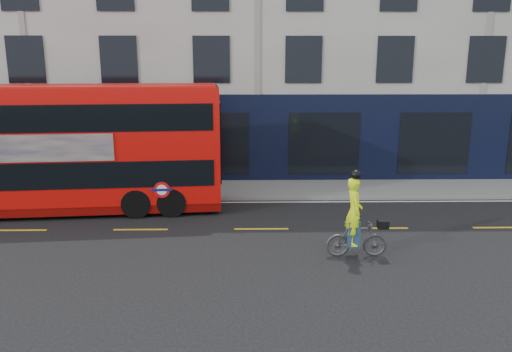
{
  "coord_description": "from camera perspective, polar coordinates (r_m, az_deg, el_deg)",
  "views": [
    {
      "loc": [
        -0.44,
        -14.23,
        5.48
      ],
      "look_at": [
        -0.17,
        2.24,
        1.64
      ],
      "focal_mm": 35.0,
      "sensor_mm": 36.0,
      "label": 1
    }
  ],
  "objects": [
    {
      "name": "kerb",
      "position": [
        19.98,
        0.34,
        -2.6
      ],
      "size": [
        60.0,
        0.12,
        0.13
      ],
      "primitive_type": "cube",
      "color": "slate",
      "rests_on": "ground"
    },
    {
      "name": "road_edge_line",
      "position": [
        19.71,
        0.36,
        -3.01
      ],
      "size": [
        58.0,
        0.1,
        0.01
      ],
      "primitive_type": "cube",
      "color": "silver",
      "rests_on": "ground"
    },
    {
      "name": "cyclist",
      "position": [
        14.41,
        11.32,
        -5.77
      ],
      "size": [
        1.75,
        0.7,
        2.54
      ],
      "rotation": [
        0.0,
        0.0,
        0.0
      ],
      "color": "#434548",
      "rests_on": "ground"
    },
    {
      "name": "ground",
      "position": [
        15.25,
        0.77,
        -7.93
      ],
      "size": [
        120.0,
        120.0,
        0.0
      ],
      "primitive_type": "plane",
      "color": "black",
      "rests_on": "ground"
    },
    {
      "name": "building_terrace",
      "position": [
        27.25,
        -0.03,
        17.35
      ],
      "size": [
        50.0,
        10.07,
        15.0
      ],
      "color": "beige",
      "rests_on": "ground"
    },
    {
      "name": "bus",
      "position": [
        19.43,
        -21.17,
        3.01
      ],
      "size": [
        11.62,
        3.6,
        4.61
      ],
      "rotation": [
        0.0,
        0.0,
        0.09
      ],
      "color": "red",
      "rests_on": "ground"
    },
    {
      "name": "lane_dashes",
      "position": [
        16.66,
        0.61,
        -6.06
      ],
      "size": [
        58.0,
        0.12,
        0.01
      ],
      "primitive_type": null,
      "color": "gold",
      "rests_on": "ground"
    },
    {
      "name": "pavement",
      "position": [
        21.43,
        0.25,
        -1.53
      ],
      "size": [
        60.0,
        3.0,
        0.12
      ],
      "primitive_type": "cube",
      "color": "slate",
      "rests_on": "ground"
    }
  ]
}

